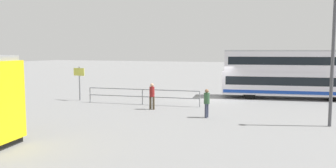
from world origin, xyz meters
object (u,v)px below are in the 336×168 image
at_px(pedestrian_near_railing, 152,94).
at_px(pedestrian_crossing, 207,101).
at_px(street_lamp, 333,47).
at_px(double_decker_bus, 295,74).
at_px(info_sign, 79,77).

bearing_deg(pedestrian_near_railing, pedestrian_crossing, 161.09).
relative_size(pedestrian_near_railing, street_lamp, 0.25).
relative_size(pedestrian_near_railing, pedestrian_crossing, 1.04).
bearing_deg(pedestrian_crossing, double_decker_bus, -114.00).
bearing_deg(street_lamp, pedestrian_near_railing, -7.09).
bearing_deg(info_sign, street_lamp, 170.08).
distance_m(pedestrian_crossing, street_lamp, 6.89).
xyz_separation_m(pedestrian_near_railing, street_lamp, (-10.12, 1.26, 2.93)).
xyz_separation_m(double_decker_bus, street_lamp, (-1.83, 9.77, 1.96)).
height_order(pedestrian_crossing, info_sign, info_sign).
distance_m(double_decker_bus, pedestrian_near_railing, 11.92).
relative_size(double_decker_bus, pedestrian_near_railing, 6.77).
bearing_deg(street_lamp, info_sign, -9.92).
relative_size(info_sign, street_lamp, 0.38).
distance_m(double_decker_bus, pedestrian_crossing, 10.83).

